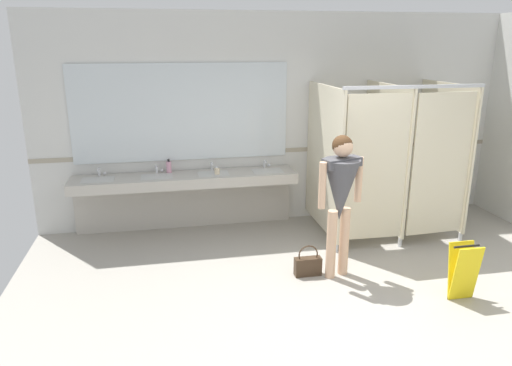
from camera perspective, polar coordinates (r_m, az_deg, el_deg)
name	(u,v)px	position (r m, az deg, el deg)	size (l,w,h in m)	color
ground_plane	(351,315)	(5.01, 11.36, -15.23)	(7.04, 5.91, 0.10)	#9E998E
wall_back	(285,120)	(6.93, 3.54, 7.59)	(7.04, 0.12, 2.97)	silver
wall_back_tile_band	(286,150)	(6.95, 3.61, 3.96)	(7.04, 0.01, 0.06)	#9E937F
vanity_counter	(186,189)	(6.66, -8.44, -0.70)	(3.04, 0.52, 0.95)	#B2ADA3
mirror_panel	(182,113)	(6.62, -8.91, 8.36)	(2.94, 0.02, 1.32)	silver
bathroom_stalls	(391,158)	(6.57, 15.88, 2.92)	(1.81, 1.37, 2.08)	beige
person_standing	(341,190)	(5.23, 10.12, -0.80)	(0.55, 0.50, 1.63)	#DBAD89
handbag	(308,265)	(5.52, 6.25, -9.79)	(0.31, 0.11, 0.37)	#3F2D1E
soap_dispenser	(169,167)	(6.65, -10.42, 1.92)	(0.07, 0.07, 0.19)	#D899B2
paper_cup	(217,171)	(6.48, -4.69, 1.41)	(0.07, 0.07, 0.08)	beige
wet_floor_sign	(463,271)	(5.38, 23.66, -9.68)	(0.28, 0.19, 0.61)	yellow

